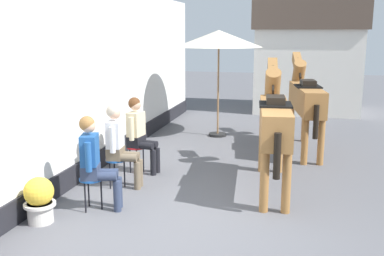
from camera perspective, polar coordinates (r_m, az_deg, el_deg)
ground_plane at (r=9.11m, az=5.14°, el=-4.29°), size 40.00×40.00×0.00m
pub_facade_wall at (r=8.17m, az=-14.34°, el=4.52°), size 0.34×14.00×3.40m
distant_cottage at (r=15.22m, az=14.32°, el=8.83°), size 3.40×2.60×3.50m
seated_visitor_near at (r=6.66m, az=-12.11°, el=-3.72°), size 0.61×0.48×1.39m
seated_visitor_middle at (r=7.57m, az=-9.13°, el=-1.70°), size 0.61×0.49×1.39m
seated_visitor_far at (r=8.33m, az=-6.64°, el=-0.36°), size 0.61×0.49×1.39m
saddled_horse_near at (r=7.50m, az=10.25°, el=1.12°), size 0.66×2.99×2.06m
saddled_horse_far at (r=10.03m, az=14.01°, el=3.69°), size 0.79×2.98×2.06m
flower_planter_inner_near at (r=6.54m, az=-18.58°, el=-8.45°), size 0.43×0.43×0.64m
cafe_parasol at (r=11.06m, az=3.37°, el=11.03°), size 2.10×2.10×2.58m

